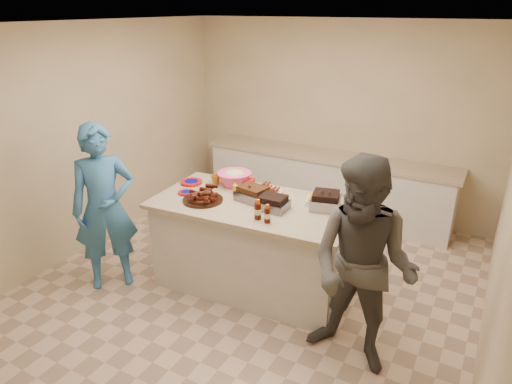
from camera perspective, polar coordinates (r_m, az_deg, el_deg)
The scene contains 20 objects.
room at distance 5.08m, azimuth -0.64°, elevation -11.79°, with size 4.50×5.00×2.70m, color #D0B98E, non-canonical shape.
back_counter at distance 6.66m, azimuth 8.74°, elevation 0.94°, with size 3.60×0.64×0.90m, color silver, non-canonical shape.
island at distance 5.14m, azimuth -0.28°, elevation -11.35°, with size 2.06×1.08×0.97m, color silver, non-canonical shape.
rib_platter at distance 4.74m, azimuth -6.65°, elevation -1.10°, with size 0.42×0.42×0.17m, color #3B0E03, non-canonical shape.
pulled_pork_tray at distance 4.72m, azimuth -0.41°, elevation -1.05°, with size 0.33×0.25×0.10m, color #47230F.
brisket_tray at distance 4.52m, azimuth 2.11°, elevation -2.16°, with size 0.29×0.24×0.09m, color black.
roasting_pan at distance 4.59m, azimuth 8.65°, elevation -2.02°, with size 0.29×0.29×0.12m, color gray.
coleslaw_bowl at distance 5.12m, azimuth -2.71°, elevation 0.84°, with size 0.38×0.38×0.26m, color #FF4E8E, non-canonical shape.
sausage_plate at distance 4.95m, azimuth 1.67°, elevation 0.06°, with size 0.28×0.28×0.05m, color silver.
mac_cheese_dish at distance 4.69m, azimuth 8.06°, elevation -1.47°, with size 0.28×0.21×0.07m, color #FAB301.
bbq_bottle_a at distance 4.32m, azimuth 0.22°, elevation -3.38°, with size 0.07×0.07×0.20m, color #3B0C03.
bbq_bottle_b at distance 4.25m, azimuth 1.42°, elevation -3.83°, with size 0.06×0.06×0.18m, color #3B0C03.
mustard_bottle at distance 4.89m, azimuth -2.61°, elevation -0.21°, with size 0.05×0.05×0.13m, color yellow.
sauce_bowl at distance 4.91m, azimuth 0.39°, elevation -0.11°, with size 0.13×0.04×0.13m, color silver.
plate_stack_large at distance 5.22m, azimuth -8.07°, elevation 1.06°, with size 0.24×0.24×0.03m, color #A71011.
plate_stack_small at distance 4.95m, azimuth -8.72°, elevation -0.20°, with size 0.17×0.17×0.02m, color #A71011.
plastic_cup at distance 5.19m, azimuth -5.03°, elevation 1.07°, with size 0.11×0.10×0.11m, color #A15E0D.
basket_stack at distance 5.06m, azimuth -1.33°, elevation 0.58°, with size 0.19×0.14×0.09m, color #A71011.
guest_blue at distance 5.40m, azimuth -17.25°, elevation -10.62°, with size 0.65×1.79×0.43m, color teal.
guest_gray at distance 4.30m, azimuth 12.05°, elevation -19.74°, with size 0.89×1.84×0.70m, color #54524B.
Camera 1 is at (2.09, -3.65, 2.85)m, focal length 32.00 mm.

